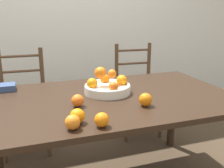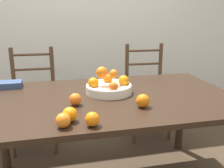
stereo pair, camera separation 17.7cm
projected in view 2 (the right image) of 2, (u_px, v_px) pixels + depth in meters
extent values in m
cube|color=silver|center=(80.00, 11.00, 3.14)|extent=(8.00, 0.06, 2.60)
cube|color=black|center=(109.00, 99.00, 1.81)|extent=(1.76, 1.04, 0.03)
cylinder|color=black|center=(3.00, 132.00, 2.15)|extent=(0.07, 0.07, 0.70)
cylinder|color=black|center=(181.00, 115.00, 2.50)|extent=(0.07, 0.07, 0.70)
cylinder|color=silver|center=(109.00, 89.00, 1.88)|extent=(0.33, 0.33, 0.05)
torus|color=silver|center=(109.00, 86.00, 1.88)|extent=(0.33, 0.33, 0.02)
sphere|color=orange|center=(124.00, 81.00, 1.90)|extent=(0.08, 0.08, 0.08)
sphere|color=orange|center=(108.00, 79.00, 1.98)|extent=(0.07, 0.07, 0.07)
sphere|color=orange|center=(93.00, 83.00, 1.85)|extent=(0.08, 0.08, 0.08)
sphere|color=orange|center=(113.00, 87.00, 1.77)|extent=(0.07, 0.07, 0.07)
sphere|color=orange|center=(114.00, 74.00, 1.86)|extent=(0.06, 0.06, 0.06)
sphere|color=orange|center=(102.00, 72.00, 1.86)|extent=(0.08, 0.08, 0.08)
sphere|color=orange|center=(75.00, 99.00, 1.64)|extent=(0.08, 0.08, 0.08)
sphere|color=orange|center=(63.00, 120.00, 1.33)|extent=(0.08, 0.08, 0.08)
sphere|color=orange|center=(70.00, 114.00, 1.40)|extent=(0.08, 0.08, 0.08)
sphere|color=orange|center=(143.00, 101.00, 1.60)|extent=(0.08, 0.08, 0.08)
sphere|color=orange|center=(92.00, 119.00, 1.34)|extent=(0.08, 0.08, 0.08)
cylinder|color=#513823|center=(12.00, 135.00, 2.38)|extent=(0.04, 0.04, 0.44)
cylinder|color=#513823|center=(55.00, 131.00, 2.45)|extent=(0.04, 0.04, 0.44)
cylinder|color=#513823|center=(15.00, 95.00, 2.64)|extent=(0.04, 0.04, 0.97)
cylinder|color=#513823|center=(54.00, 93.00, 2.72)|extent=(0.04, 0.04, 0.97)
cube|color=#513823|center=(34.00, 102.00, 2.52)|extent=(0.43, 0.41, 0.04)
cylinder|color=#513823|center=(34.00, 83.00, 2.65)|extent=(0.38, 0.04, 0.02)
cylinder|color=#513823|center=(33.00, 69.00, 2.61)|extent=(0.38, 0.04, 0.02)
cylinder|color=#513823|center=(32.00, 55.00, 2.57)|extent=(0.38, 0.04, 0.02)
cylinder|color=#513823|center=(134.00, 123.00, 2.64)|extent=(0.04, 0.04, 0.44)
cylinder|color=#513823|center=(170.00, 120.00, 2.70)|extent=(0.04, 0.04, 0.44)
cylinder|color=#513823|center=(127.00, 88.00, 2.91)|extent=(0.04, 0.04, 0.97)
cylinder|color=#513823|center=(159.00, 86.00, 2.97)|extent=(0.04, 0.04, 0.97)
cube|color=#513823|center=(148.00, 94.00, 2.77)|extent=(0.44, 0.42, 0.04)
cylinder|color=#513823|center=(143.00, 77.00, 2.91)|extent=(0.38, 0.05, 0.02)
cylinder|color=#513823|center=(144.00, 64.00, 2.87)|extent=(0.38, 0.05, 0.02)
cylinder|color=#513823|center=(144.00, 51.00, 2.83)|extent=(0.38, 0.05, 0.02)
cube|color=#334770|center=(8.00, 85.00, 2.02)|extent=(0.21, 0.13, 0.05)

